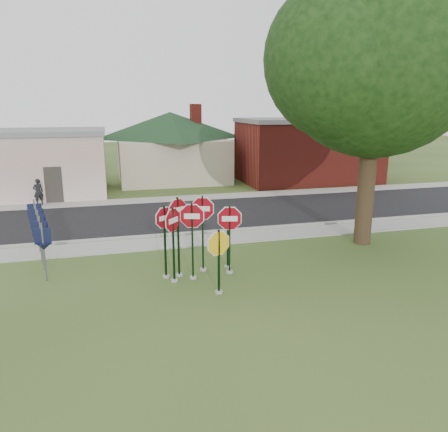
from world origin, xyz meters
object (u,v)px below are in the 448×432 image
object	(u,v)px
stop_sign_center	(192,229)
stop_sign_yellow	(219,254)
stop_sign_left	(173,233)
oak_tree	(377,54)
pedestrian	(38,192)

from	to	relation	value
stop_sign_center	stop_sign_yellow	world-z (taller)	stop_sign_center
stop_sign_yellow	stop_sign_left	bearing A→B (deg)	133.15
stop_sign_yellow	oak_tree	xyz separation A→B (m)	(7.16, 3.44, 6.34)
stop_sign_left	oak_tree	xyz separation A→B (m)	(8.37, 2.15, 5.97)
oak_tree	pedestrian	distance (m)	19.33
stop_sign_left	pedestrian	world-z (taller)	stop_sign_left
oak_tree	stop_sign_yellow	bearing A→B (deg)	-154.38
stop_sign_left	oak_tree	world-z (taller)	oak_tree
stop_sign_yellow	stop_sign_center	bearing A→B (deg)	112.16
stop_sign_yellow	pedestrian	xyz separation A→B (m)	(-7.16, 14.49, -0.46)
stop_sign_center	oak_tree	size ratio (longest dim) A/B	0.24
stop_sign_center	stop_sign_yellow	size ratio (longest dim) A/B	1.27
stop_sign_center	pedestrian	world-z (taller)	stop_sign_center
stop_sign_center	stop_sign_left	xyz separation A→B (m)	(-0.65, -0.08, -0.08)
stop_sign_yellow	stop_sign_left	xyz separation A→B (m)	(-1.21, 1.29, 0.37)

